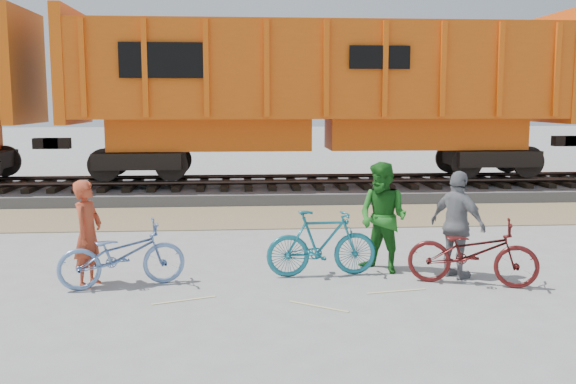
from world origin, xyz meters
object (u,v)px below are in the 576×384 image
at_px(bicycle_blue, 122,255).
at_px(person_woman, 458,225).
at_px(bicycle_maroon, 473,252).
at_px(person_man, 383,217).
at_px(bicycle_teal, 322,243).
at_px(person_solo, 88,233).
at_px(hopper_car_center, 319,91).

xyz_separation_m(bicycle_blue, person_woman, (5.05, 0.11, 0.35)).
relative_size(bicycle_maroon, person_man, 1.07).
distance_m(bicycle_teal, person_solo, 3.51).
bearing_deg(hopper_car_center, person_man, -89.99).
xyz_separation_m(bicycle_blue, person_solo, (-0.50, 0.10, 0.30)).
relative_size(hopper_car_center, person_man, 7.97).
relative_size(hopper_car_center, bicycle_blue, 7.66).
xyz_separation_m(hopper_car_center, bicycle_blue, (-3.99, -9.05, -2.53)).
xyz_separation_m(hopper_car_center, person_man, (0.00, -8.49, -2.13)).
xyz_separation_m(person_man, person_woman, (1.06, -0.45, -0.05)).
xyz_separation_m(bicycle_maroon, person_man, (-1.16, 0.85, 0.38)).
distance_m(bicycle_blue, bicycle_teal, 3.01).
distance_m(bicycle_teal, person_man, 1.08).
bearing_deg(person_woman, bicycle_blue, 57.22).
height_order(bicycle_teal, person_solo, person_solo).
height_order(bicycle_blue, person_woman, person_woman).
bearing_deg(bicycle_maroon, person_woman, 33.57).
xyz_separation_m(bicycle_blue, bicycle_maroon, (5.15, -0.29, 0.01)).
bearing_deg(person_solo, person_woman, -75.96).
height_order(hopper_car_center, bicycle_blue, hopper_car_center).
height_order(hopper_car_center, bicycle_teal, hopper_car_center).
relative_size(person_solo, person_woman, 0.95).
distance_m(bicycle_blue, person_woman, 5.06).
relative_size(bicycle_teal, person_woman, 1.04).
relative_size(bicycle_blue, bicycle_maroon, 0.97).
xyz_separation_m(bicycle_maroon, person_woman, (-0.10, 0.40, 0.34)).
bearing_deg(bicycle_blue, person_man, -97.22).
height_order(hopper_car_center, person_man, hopper_car_center).
height_order(person_solo, person_man, person_man).
bearing_deg(bicycle_blue, bicycle_teal, -98.34).
bearing_deg(person_solo, hopper_car_center, -12.69).
relative_size(bicycle_maroon, person_solo, 1.20).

